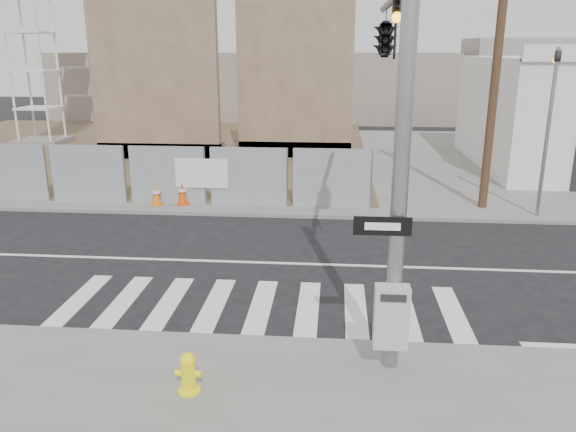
# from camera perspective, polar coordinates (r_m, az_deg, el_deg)

# --- Properties ---
(ground) EXTENTS (100.00, 100.00, 0.00)m
(ground) POSITION_cam_1_polar(r_m,az_deg,el_deg) (14.38, -1.43, -4.80)
(ground) COLOR black
(ground) RESTS_ON ground
(sidewalk_far) EXTENTS (50.00, 20.00, 0.12)m
(sidewalk_far) POSITION_cam_1_polar(r_m,az_deg,el_deg) (27.83, 1.73, 5.83)
(sidewalk_far) COLOR slate
(sidewalk_far) RESTS_ON ground
(signal_pole) EXTENTS (0.96, 5.87, 7.00)m
(signal_pole) POSITION_cam_1_polar(r_m,az_deg,el_deg) (11.31, 10.25, 14.00)
(signal_pole) COLOR gray
(signal_pole) RESTS_ON sidewalk_near
(far_signal_pole) EXTENTS (0.16, 0.20, 5.60)m
(far_signal_pole) POSITION_cam_1_polar(r_m,az_deg,el_deg) (19.13, 25.12, 9.77)
(far_signal_pole) COLOR gray
(far_signal_pole) RESTS_ON sidewalk_far
(chain_link_fence) EXTENTS (24.60, 0.04, 2.00)m
(chain_link_fence) POSITION_cam_1_polar(r_m,az_deg,el_deg) (22.01, -26.79, 3.99)
(chain_link_fence) COLOR gray
(chain_link_fence) RESTS_ON sidewalk_far
(concrete_wall_left) EXTENTS (6.00, 1.30, 8.00)m
(concrete_wall_left) POSITION_cam_1_polar(r_m,az_deg,el_deg) (27.78, -13.24, 12.30)
(concrete_wall_left) COLOR brown
(concrete_wall_left) RESTS_ON sidewalk_far
(concrete_wall_right) EXTENTS (5.50, 1.30, 8.00)m
(concrete_wall_right) POSITION_cam_1_polar(r_m,az_deg,el_deg) (27.52, 0.73, 12.69)
(concrete_wall_right) COLOR brown
(concrete_wall_right) RESTS_ON sidewalk_far
(utility_pole_right) EXTENTS (1.60, 0.28, 10.00)m
(utility_pole_right) POSITION_cam_1_polar(r_m,az_deg,el_deg) (19.46, 20.56, 15.46)
(utility_pole_right) COLOR #463120
(utility_pole_right) RESTS_ON sidewalk_far
(fire_hydrant) EXTENTS (0.42, 0.41, 0.67)m
(fire_hydrant) POSITION_cam_1_polar(r_m,az_deg,el_deg) (9.11, -10.09, -15.40)
(fire_hydrant) COLOR #FDEF0E
(fire_hydrant) RESTS_ON sidewalk_near
(traffic_cone_c) EXTENTS (0.43, 0.43, 0.69)m
(traffic_cone_c) POSITION_cam_1_polar(r_m,az_deg,el_deg) (19.71, -13.23, 2.07)
(traffic_cone_c) COLOR orange
(traffic_cone_c) RESTS_ON sidewalk_far
(traffic_cone_d) EXTENTS (0.53, 0.53, 0.79)m
(traffic_cone_d) POSITION_cam_1_polar(r_m,az_deg,el_deg) (19.54, -10.68, 2.25)
(traffic_cone_d) COLOR #DF430B
(traffic_cone_d) RESTS_ON sidewalk_far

